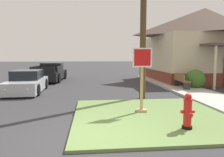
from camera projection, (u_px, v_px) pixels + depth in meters
ground_plane at (91, 139)px, 5.30m from camera, size 160.00×160.00×0.00m
grass_corner_patch at (150, 116)px, 7.24m from camera, size 5.10×5.10×0.08m
sidewalk_strip at (191, 91)px, 12.22m from camera, size 2.20×18.60×0.12m
fire_hydrant at (188, 112)px, 5.78m from camera, size 0.38×0.34×0.98m
stop_sign at (142, 82)px, 7.51m from camera, size 0.67×0.31×2.26m
manhole_cover at (82, 114)px, 7.58m from camera, size 0.70×0.70×0.02m
parked_sedan_silver at (27, 83)px, 12.23m from camera, size 1.98×4.18×1.25m
pickup_truck_black at (51, 73)px, 17.89m from camera, size 2.26×5.20×1.48m
street_bench at (181, 80)px, 13.13m from camera, size 0.52×1.79×0.85m
corner_house at (204, 44)px, 17.70m from camera, size 8.62×8.65×5.99m
shrub_near_porch at (195, 79)px, 13.34m from camera, size 1.24×1.24×1.21m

